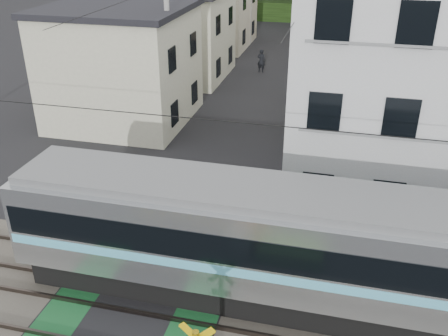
# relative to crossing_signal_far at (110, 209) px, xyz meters

# --- Properties ---
(ground) EXTENTS (120.00, 120.00, 0.00)m
(ground) POSITION_rel_crossing_signal_far_xyz_m (2.59, -3.65, -0.71)
(ground) COLOR black
(track_bed) EXTENTS (120.00, 120.00, 0.14)m
(track_bed) POSITION_rel_crossing_signal_far_xyz_m (2.59, -3.65, -0.67)
(track_bed) COLOR #47423A
(track_bed) RESTS_ON ground
(crossing_signal_far) EXTENTS (4.74, 0.65, 3.09)m
(crossing_signal_far) POSITION_rel_crossing_signal_far_xyz_m (0.00, 0.00, 0.00)
(crossing_signal_far) COLOR yellow
(crossing_signal_far) RESTS_ON ground
(apartment_block) EXTENTS (10.20, 8.36, 9.30)m
(apartment_block) POSITION_rel_crossing_signal_far_xyz_m (11.09, 5.84, 3.94)
(apartment_block) COLOR silver
(apartment_block) RESTS_ON ground
(houses_row) EXTENTS (22.07, 31.35, 6.80)m
(houses_row) POSITION_rel_crossing_signal_far_xyz_m (2.84, 22.27, 2.53)
(houses_row) COLOR beige
(houses_row) RESTS_ON ground
(catenary) EXTENTS (60.00, 5.04, 7.00)m
(catenary) POSITION_rel_crossing_signal_far_xyz_m (8.59, -3.62, 2.98)
(catenary) COLOR #2D2D33
(catenary) RESTS_ON ground
(utility_poles) EXTENTS (7.90, 42.00, 8.00)m
(utility_poles) POSITION_rel_crossing_signal_far_xyz_m (1.53, 19.35, 3.37)
(utility_poles) COLOR #A5A5A0
(utility_poles) RESTS_ON ground
(pedestrian) EXTENTS (0.69, 0.54, 1.70)m
(pedestrian) POSITION_rel_crossing_signal_far_xyz_m (1.81, 21.71, 0.14)
(pedestrian) COLOR black
(pedestrian) RESTS_ON ground
(weed_patches) EXTENTS (10.25, 8.80, 0.40)m
(weed_patches) POSITION_rel_crossing_signal_far_xyz_m (4.34, -3.74, -0.53)
(weed_patches) COLOR #2D5E1E
(weed_patches) RESTS_ON ground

